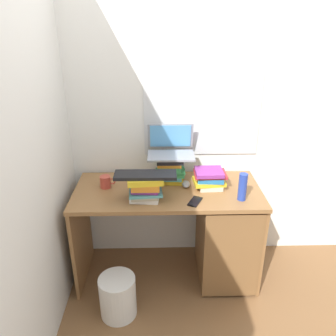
{
  "coord_description": "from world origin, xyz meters",
  "views": [
    {
      "loc": [
        -0.05,
        -2.19,
        1.93
      ],
      "look_at": [
        0.0,
        -0.02,
        0.96
      ],
      "focal_mm": 35.91,
      "sensor_mm": 36.0,
      "label": 1
    }
  ],
  "objects": [
    {
      "name": "wall_back",
      "position": [
        0.0,
        0.35,
        1.3
      ],
      "size": [
        6.0,
        0.06,
        2.6
      ],
      "color": "white",
      "rests_on": "ground"
    },
    {
      "name": "computer_mouse",
      "position": [
        0.14,
        0.05,
        0.8
      ],
      "size": [
        0.06,
        0.1,
        0.04
      ],
      "primitive_type": "ellipsoid",
      "color": "#A5A8AD",
      "rests_on": "desk"
    },
    {
      "name": "mug",
      "position": [
        -0.46,
        0.04,
        0.82
      ],
      "size": [
        0.12,
        0.08,
        0.09
      ],
      "color": "#B23F33",
      "rests_on": "desk"
    },
    {
      "name": "wall_left",
      "position": [
        -0.78,
        0.0,
        1.3
      ],
      "size": [
        0.05,
        6.0,
        2.6
      ],
      "primitive_type": "cube",
      "color": "silver",
      "rests_on": "ground"
    },
    {
      "name": "desk",
      "position": [
        0.35,
        -0.02,
        0.42
      ],
      "size": [
        1.37,
        0.62,
        0.78
      ],
      "color": "olive",
      "rests_on": "ground"
    },
    {
      "name": "ground_plane",
      "position": [
        0.0,
        0.0,
        0.0
      ],
      "size": [
        6.0,
        6.0,
        0.0
      ],
      "primitive_type": "plane",
      "color": "brown"
    },
    {
      "name": "book_stack_keyboard_riser",
      "position": [
        -0.16,
        -0.14,
        0.87
      ],
      "size": [
        0.25,
        0.2,
        0.18
      ],
      "color": "white",
      "rests_on": "desk"
    },
    {
      "name": "cell_phone",
      "position": [
        0.18,
        -0.19,
        0.78
      ],
      "size": [
        0.12,
        0.15,
        0.01
      ],
      "primitive_type": "cube",
      "rotation": [
        0.0,
        0.0,
        -0.45
      ],
      "color": "black",
      "rests_on": "desk"
    },
    {
      "name": "keyboard",
      "position": [
        -0.15,
        -0.15,
        0.97
      ],
      "size": [
        0.42,
        0.14,
        0.02
      ],
      "primitive_type": "cube",
      "rotation": [
        0.0,
        0.0,
        -0.01
      ],
      "color": "black",
      "rests_on": "book_stack_keyboard_riser"
    },
    {
      "name": "laptop",
      "position": [
        0.03,
        0.17,
        1.04
      ],
      "size": [
        0.35,
        0.27,
        0.22
      ],
      "color": "gray",
      "rests_on": "book_stack_tall"
    },
    {
      "name": "water_bottle",
      "position": [
        0.51,
        -0.17,
        0.88
      ],
      "size": [
        0.06,
        0.06,
        0.2
      ],
      "primitive_type": "cylinder",
      "color": "#263FA5",
      "rests_on": "desk"
    },
    {
      "name": "book_stack_tall",
      "position": [
        0.02,
        0.12,
        0.89
      ],
      "size": [
        0.24,
        0.19,
        0.21
      ],
      "color": "yellow",
      "rests_on": "desk"
    },
    {
      "name": "wastebasket",
      "position": [
        -0.36,
        -0.41,
        0.16
      ],
      "size": [
        0.26,
        0.26,
        0.31
      ],
      "primitive_type": "cylinder",
      "color": "silver",
      "rests_on": "ground"
    },
    {
      "name": "book_stack_side",
      "position": [
        0.31,
        0.02,
        0.86
      ],
      "size": [
        0.24,
        0.21,
        0.14
      ],
      "color": "beige",
      "rests_on": "desk"
    }
  ]
}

